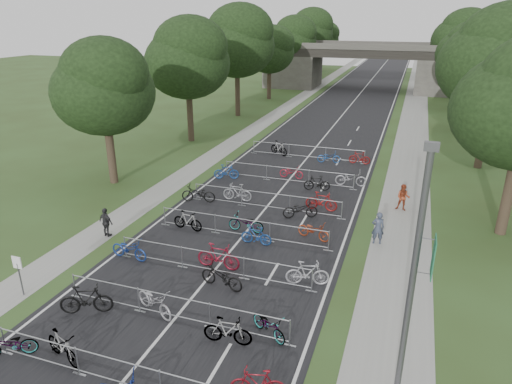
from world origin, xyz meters
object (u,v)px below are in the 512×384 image
pedestrian_b (403,198)px  pedestrian_c (106,222)px  overpass_bridge (365,66)px  bike_1 (63,347)px  lamppost (413,285)px  park_sign (18,269)px  bike_0 (10,345)px  pedestrian_a (378,228)px

pedestrian_b → pedestrian_c: pedestrian_b is taller
overpass_bridge → bike_1: 64.75m
bike_1 → pedestrian_b: size_ratio=1.16×
pedestrian_b → pedestrian_c: size_ratio=1.02×
pedestrian_c → lamppost: bearing=169.0°
park_sign → pedestrian_c: bearing=90.0°
bike_0 → park_sign: bearing=-173.0°
bike_1 → lamppost: bearing=-61.8°
pedestrian_c → park_sign: bearing=103.1°
pedestrian_b → bike_1: bearing=-115.1°
bike_0 → bike_1: (1.87, 0.43, 0.10)m
park_sign → bike_0: size_ratio=1.02×
park_sign → pedestrian_a: bearing=35.2°
lamppost → pedestrian_c: bearing=155.9°
lamppost → pedestrian_b: size_ratio=5.04×
overpass_bridge → pedestrian_c: bearing=-96.9°
lamppost → pedestrian_a: bearing=98.2°
park_sign → bike_1: 5.15m
pedestrian_b → lamppost: bearing=-82.3°
overpass_bridge → park_sign: (-6.80, -62.00, -2.27)m
lamppost → pedestrian_b: bearing=91.8°
overpass_bridge → pedestrian_c: overpass_bridge is taller
overpass_bridge → pedestrian_b: overpass_bridge is taller
park_sign → pedestrian_b: park_sign is taller
pedestrian_a → pedestrian_c: (-13.60, -3.83, -0.08)m
bike_0 → bike_1: size_ratio=0.95×
lamppost → bike_1: 11.50m
pedestrian_c → pedestrian_b: bearing=-136.1°
bike_0 → overpass_bridge: bearing=143.9°
lamppost → pedestrian_c: size_ratio=5.14×
overpass_bridge → pedestrian_a: bearing=-82.6°
overpass_bridge → pedestrian_a: size_ratio=17.73×
park_sign → lamppost: bearing=-3.8°
park_sign → pedestrian_b: (14.64, 14.49, -0.45)m
pedestrian_c → pedestrian_a: bearing=-151.2°
overpass_bridge → pedestrian_b: bearing=-80.6°
bike_0 → pedestrian_b: size_ratio=1.10×
pedestrian_a → bike_0: bearing=37.1°
overpass_bridge → park_sign: bearing=-96.3°
bike_0 → pedestrian_c: size_ratio=1.12×
bike_0 → pedestrian_c: pedestrian_c is taller
bike_0 → lamppost: bearing=67.0°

